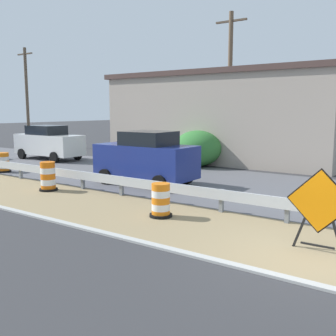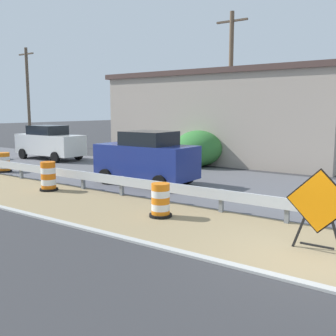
{
  "view_description": "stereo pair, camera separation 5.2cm",
  "coord_description": "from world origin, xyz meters",
  "px_view_note": "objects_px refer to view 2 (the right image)",
  "views": [
    {
      "loc": [
        -8.11,
        -2.07,
        3.07
      ],
      "look_at": [
        2.19,
        5.22,
        1.2
      ],
      "focal_mm": 42.19,
      "sensor_mm": 36.0,
      "label": 1
    },
    {
      "loc": [
        -8.08,
        -2.12,
        3.07
      ],
      "look_at": [
        2.19,
        5.22,
        1.2
      ],
      "focal_mm": 42.19,
      "sensor_mm": 36.0,
      "label": 2
    }
  ],
  "objects_px": {
    "warning_sign_diamond": "(319,206)",
    "car_lead_far_lane": "(146,158)",
    "traffic_barrel_close": "(48,177)",
    "traffic_barrel_nearest": "(161,202)",
    "car_distant_c": "(50,142)",
    "utility_pole_mid": "(28,96)",
    "utility_pole_near": "(230,87)",
    "traffic_barrel_mid": "(4,163)"
  },
  "relations": [
    {
      "from": "traffic_barrel_nearest",
      "to": "traffic_barrel_mid",
      "type": "bearing_deg",
      "value": 79.32
    },
    {
      "from": "traffic_barrel_close",
      "to": "car_distant_c",
      "type": "relative_size",
      "value": 0.23
    },
    {
      "from": "traffic_barrel_close",
      "to": "utility_pole_mid",
      "type": "height_order",
      "value": "utility_pole_mid"
    },
    {
      "from": "traffic_barrel_close",
      "to": "utility_pole_mid",
      "type": "xyz_separation_m",
      "value": [
        10.5,
        15.89,
        3.64
      ]
    },
    {
      "from": "warning_sign_diamond",
      "to": "utility_pole_mid",
      "type": "height_order",
      "value": "utility_pole_mid"
    },
    {
      "from": "traffic_barrel_close",
      "to": "car_distant_c",
      "type": "bearing_deg",
      "value": 51.74
    },
    {
      "from": "traffic_barrel_mid",
      "to": "utility_pole_mid",
      "type": "xyz_separation_m",
      "value": [
        8.89,
        10.35,
        3.71
      ]
    },
    {
      "from": "car_distant_c",
      "to": "utility_pole_mid",
      "type": "height_order",
      "value": "utility_pole_mid"
    },
    {
      "from": "warning_sign_diamond",
      "to": "utility_pole_near",
      "type": "height_order",
      "value": "utility_pole_near"
    },
    {
      "from": "car_lead_far_lane",
      "to": "car_distant_c",
      "type": "xyz_separation_m",
      "value": [
        3.02,
        10.11,
        -0.05
      ]
    },
    {
      "from": "warning_sign_diamond",
      "to": "car_distant_c",
      "type": "relative_size",
      "value": 0.39
    },
    {
      "from": "car_lead_far_lane",
      "to": "traffic_barrel_close",
      "type": "bearing_deg",
      "value": 53.74
    },
    {
      "from": "warning_sign_diamond",
      "to": "traffic_barrel_close",
      "type": "bearing_deg",
      "value": -95.77
    },
    {
      "from": "traffic_barrel_close",
      "to": "car_distant_c",
      "type": "distance_m",
      "value": 10.01
    },
    {
      "from": "warning_sign_diamond",
      "to": "car_lead_far_lane",
      "type": "relative_size",
      "value": 0.44
    },
    {
      "from": "warning_sign_diamond",
      "to": "car_lead_far_lane",
      "type": "xyz_separation_m",
      "value": [
        3.97,
        7.92,
        0.07
      ]
    },
    {
      "from": "traffic_barrel_mid",
      "to": "traffic_barrel_close",
      "type": "bearing_deg",
      "value": -106.18
    },
    {
      "from": "car_distant_c",
      "to": "utility_pole_near",
      "type": "xyz_separation_m",
      "value": [
        4.21,
        -10.23,
        3.23
      ]
    },
    {
      "from": "traffic_barrel_nearest",
      "to": "car_lead_far_lane",
      "type": "relative_size",
      "value": 0.23
    },
    {
      "from": "traffic_barrel_nearest",
      "to": "traffic_barrel_close",
      "type": "xyz_separation_m",
      "value": [
        0.52,
        5.72,
        0.06
      ]
    },
    {
      "from": "warning_sign_diamond",
      "to": "traffic_barrel_close",
      "type": "relative_size",
      "value": 1.67
    },
    {
      "from": "traffic_barrel_nearest",
      "to": "traffic_barrel_close",
      "type": "height_order",
      "value": "traffic_barrel_close"
    },
    {
      "from": "car_distant_c",
      "to": "utility_pole_mid",
      "type": "distance_m",
      "value": 9.63
    },
    {
      "from": "car_lead_far_lane",
      "to": "utility_pole_near",
      "type": "relative_size",
      "value": 0.51
    },
    {
      "from": "traffic_barrel_nearest",
      "to": "traffic_barrel_mid",
      "type": "relative_size",
      "value": 1.01
    },
    {
      "from": "utility_pole_near",
      "to": "traffic_barrel_mid",
      "type": "bearing_deg",
      "value": 137.99
    },
    {
      "from": "warning_sign_diamond",
      "to": "utility_pole_near",
      "type": "relative_size",
      "value": 0.22
    },
    {
      "from": "utility_pole_near",
      "to": "warning_sign_diamond",
      "type": "bearing_deg",
      "value": -145.12
    },
    {
      "from": "car_distant_c",
      "to": "traffic_barrel_nearest",
      "type": "bearing_deg",
      "value": -25.93
    },
    {
      "from": "traffic_barrel_nearest",
      "to": "utility_pole_near",
      "type": "height_order",
      "value": "utility_pole_near"
    },
    {
      "from": "car_distant_c",
      "to": "utility_pole_near",
      "type": "distance_m",
      "value": 11.52
    },
    {
      "from": "car_lead_far_lane",
      "to": "utility_pole_mid",
      "type": "relative_size",
      "value": 0.53
    },
    {
      "from": "car_distant_c",
      "to": "utility_pole_near",
      "type": "relative_size",
      "value": 0.58
    },
    {
      "from": "traffic_barrel_mid",
      "to": "car_distant_c",
      "type": "distance_m",
      "value": 5.17
    },
    {
      "from": "warning_sign_diamond",
      "to": "traffic_barrel_nearest",
      "type": "bearing_deg",
      "value": -94.86
    },
    {
      "from": "traffic_barrel_nearest",
      "to": "traffic_barrel_close",
      "type": "distance_m",
      "value": 5.75
    },
    {
      "from": "warning_sign_diamond",
      "to": "traffic_barrel_close",
      "type": "height_order",
      "value": "warning_sign_diamond"
    },
    {
      "from": "traffic_barrel_mid",
      "to": "utility_pole_mid",
      "type": "relative_size",
      "value": 0.12
    },
    {
      "from": "traffic_barrel_mid",
      "to": "utility_pole_near",
      "type": "xyz_separation_m",
      "value": [
        8.79,
        -7.92,
        3.85
      ]
    },
    {
      "from": "warning_sign_diamond",
      "to": "utility_pole_mid",
      "type": "xyz_separation_m",
      "value": [
        11.29,
        26.07,
        3.12
      ]
    },
    {
      "from": "traffic_barrel_mid",
      "to": "utility_pole_near",
      "type": "relative_size",
      "value": 0.12
    },
    {
      "from": "traffic_barrel_mid",
      "to": "car_distant_c",
      "type": "xyz_separation_m",
      "value": [
        4.58,
        2.31,
        0.62
      ]
    }
  ]
}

